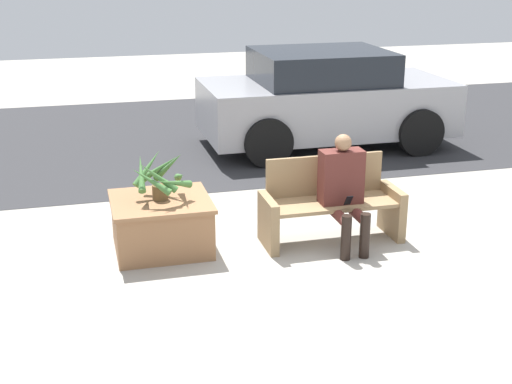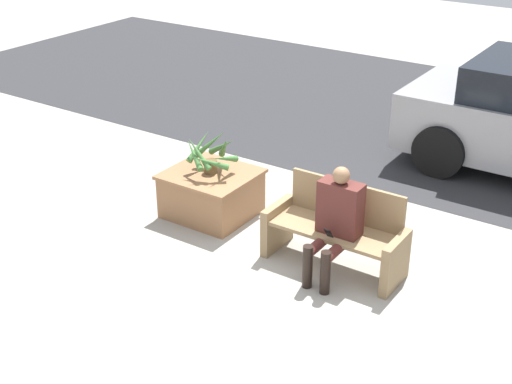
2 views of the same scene
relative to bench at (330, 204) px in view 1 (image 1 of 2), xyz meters
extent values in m
plane|color=#9E998E|center=(-0.14, -0.64, -0.40)|extent=(30.00, 30.00, 0.00)
cube|color=#2D2D30|center=(-0.14, 4.80, -0.40)|extent=(20.00, 6.00, 0.01)
cube|color=#8C704C|center=(-0.70, -0.06, -0.13)|extent=(0.09, 0.55, 0.55)
cube|color=#8C704C|center=(0.70, -0.06, -0.13)|extent=(0.09, 0.55, 0.55)
cube|color=#8C704C|center=(0.00, -0.06, 0.03)|extent=(1.31, 0.51, 0.04)
cube|color=#8C704C|center=(0.00, 0.20, 0.27)|extent=(1.31, 0.04, 0.44)
cube|color=#51231E|center=(0.07, -0.10, 0.33)|extent=(0.45, 0.22, 0.57)
sphere|color=#8C6647|center=(0.07, -0.12, 0.70)|extent=(0.18, 0.18, 0.18)
cylinder|color=#51231E|center=(-0.03, -0.32, -0.01)|extent=(0.11, 0.45, 0.11)
cylinder|color=#51231E|center=(0.18, -0.32, -0.01)|extent=(0.11, 0.45, 0.11)
cylinder|color=black|center=(-0.03, -0.55, -0.16)|extent=(0.10, 0.10, 0.47)
cylinder|color=black|center=(0.18, -0.55, -0.16)|extent=(0.10, 0.10, 0.47)
cube|color=black|center=(0.07, -0.33, 0.15)|extent=(0.07, 0.09, 0.12)
cube|color=#936642|center=(-1.78, 0.18, -0.12)|extent=(0.96, 0.89, 0.55)
cube|color=#936642|center=(-1.78, 0.18, 0.13)|extent=(1.01, 0.94, 0.04)
cylinder|color=brown|center=(-1.78, 0.18, 0.23)|extent=(0.16, 0.16, 0.16)
cone|color=#427538|center=(-1.57, 0.17, 0.38)|extent=(0.09, 0.45, 0.23)
cone|color=#427538|center=(-1.67, 0.30, 0.46)|extent=(0.33, 0.32, 0.37)
cone|color=#427538|center=(-1.75, 0.37, 0.43)|extent=(0.43, 0.15, 0.31)
cone|color=#427538|center=(-1.88, 0.32, 0.45)|extent=(0.36, 0.29, 0.36)
cone|color=#427538|center=(-1.96, 0.19, 0.44)|extent=(0.11, 0.41, 0.34)
cone|color=#427538|center=(-1.89, 0.01, 0.41)|extent=(0.41, 0.29, 0.28)
cone|color=#427538|center=(-1.82, 0.01, 0.45)|extent=(0.41, 0.15, 0.34)
cone|color=#427538|center=(-1.66, 0.00, 0.37)|extent=(0.42, 0.33, 0.21)
cube|color=#99999E|center=(1.26, 3.64, 0.23)|extent=(3.83, 1.80, 0.79)
cube|color=black|center=(1.17, 3.64, 0.87)|extent=(1.99, 1.66, 0.48)
cylinder|color=black|center=(2.45, 2.74, -0.04)|extent=(0.71, 0.18, 0.71)
cylinder|color=black|center=(2.45, 4.54, -0.04)|extent=(0.71, 0.18, 0.71)
cylinder|color=black|center=(0.08, 2.74, -0.04)|extent=(0.71, 0.18, 0.71)
cylinder|color=black|center=(0.08, 4.54, -0.04)|extent=(0.71, 0.18, 0.71)
camera|label=1|loc=(-2.56, -6.71, 2.60)|focal=50.00mm
camera|label=2|loc=(2.93, -5.88, 3.64)|focal=50.00mm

